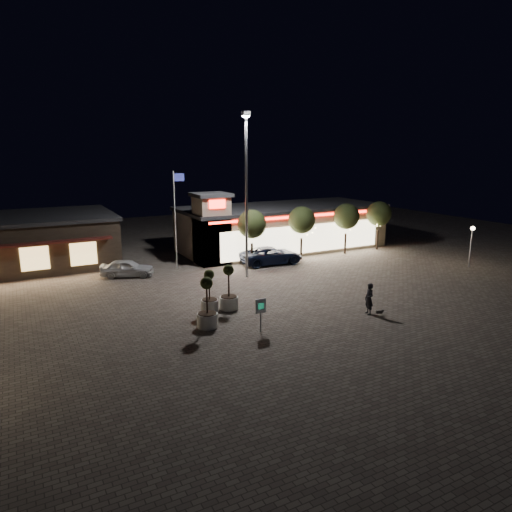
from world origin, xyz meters
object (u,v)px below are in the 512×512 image
planter_left (210,298)px  valet_sign (261,309)px  white_sedan (127,268)px  pedestrian (369,299)px  pickup_truck (271,255)px  planter_mid (207,312)px

planter_left → valet_sign: planter_left is taller
white_sedan → pedestrian: pedestrian is taller
pedestrian → planter_left: planter_left is taller
pickup_truck → planter_left: size_ratio=2.08×
pickup_truck → white_sedan: bearing=87.5°
pedestrian → valet_sign: bearing=-83.5°
planter_left → planter_mid: size_ratio=0.91×
valet_sign → pedestrian: bearing=-5.1°
white_sedan → planter_mid: bearing=-149.3°
pedestrian → planter_mid: planter_mid is taller
white_sedan → planter_left: planter_left is taller
pedestrian → planter_left: (-8.20, 4.95, -0.15)m
planter_left → pickup_truck: bearing=43.1°
pedestrian → planter_mid: (-9.30, 2.59, -0.06)m
pickup_truck → pedestrian: 13.66m
planter_left → planter_mid: bearing=-115.0°
white_sedan → pedestrian: size_ratio=2.12×
planter_left → white_sedan: bearing=104.7°
white_sedan → pedestrian: (10.91, -15.24, 0.27)m
planter_left → valet_sign: bearing=-74.6°
pickup_truck → pedestrian: (-1.06, -13.62, 0.20)m
white_sedan → planter_mid: 12.76m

